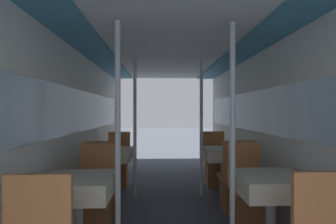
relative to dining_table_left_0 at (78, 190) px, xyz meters
name	(u,v)px	position (x,y,z in m)	size (l,w,h in m)	color
wall_left	(71,129)	(-0.39, 1.02, 0.47)	(0.05, 6.63, 2.17)	silver
wall_right	(267,129)	(2.16, 1.02, 0.47)	(0.05, 6.63, 2.17)	silver
ceiling_panel	(170,45)	(0.88, 1.02, 1.57)	(2.55, 6.63, 0.07)	silver
dining_table_left_0	(78,190)	(0.00, 0.00, 0.00)	(0.63, 0.63, 0.76)	#4C4C51
chair_left_far_0	(94,204)	(0.00, 0.61, -0.34)	(0.40, 0.40, 0.97)	#9C5B31
support_pole_left_0	(118,141)	(0.36, 0.00, 0.44)	(0.05, 0.05, 2.17)	silver
dining_table_left_1	(112,156)	(0.00, 1.74, 0.00)	(0.63, 0.63, 0.76)	#4C4C51
chair_left_near_1	(104,190)	(0.00, 1.13, -0.34)	(0.40, 0.40, 0.97)	#9C5B31
chair_left_far_1	(118,169)	(0.00, 2.35, -0.34)	(0.40, 0.40, 0.97)	#9C5B31
support_pole_left_1	(135,128)	(0.36, 1.74, 0.44)	(0.05, 0.05, 2.17)	silver
dining_table_right_0	(271,187)	(1.77, 0.00, 0.00)	(0.63, 0.63, 0.76)	#4C4C51
chair_right_far_0	(248,202)	(1.77, 0.61, -0.34)	(0.40, 0.40, 0.97)	#9C5B31
support_pole_right_0	(232,140)	(1.41, 0.00, 0.44)	(0.05, 0.05, 2.17)	silver
dining_table_right_1	(224,156)	(1.77, 1.74, 0.00)	(0.63, 0.63, 0.76)	#4C4C51
chair_right_near_1	(235,188)	(1.77, 1.13, -0.34)	(0.40, 0.40, 0.97)	#9C5B31
chair_right_far_1	(215,169)	(1.77, 2.35, -0.34)	(0.40, 0.40, 0.97)	#9C5B31
support_pole_right_1	(201,128)	(1.41, 1.74, 0.44)	(0.05, 0.05, 2.17)	silver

